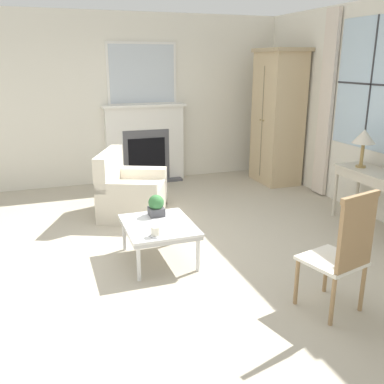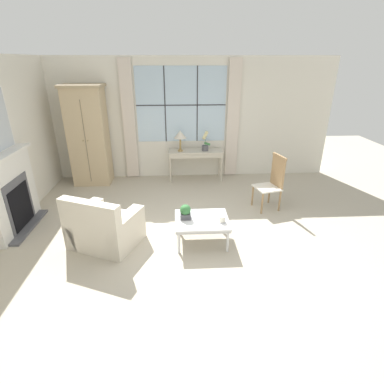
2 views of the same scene
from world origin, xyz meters
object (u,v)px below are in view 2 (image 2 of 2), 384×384
Objects in this scene: console_table at (196,154)px; potted_plant_small at (185,212)px; armoire at (89,136)px; table_lamp at (180,135)px; side_chair_wooden at (273,180)px; pillar_candle at (222,219)px; fireplace at (10,187)px; armchair_upholstered at (104,228)px; coffee_table at (202,221)px; potted_orchid at (205,143)px.

console_table is 2.76m from potted_plant_small.
table_lamp is at bearing 0.72° from armoire.
pillar_candle is at bearing -132.60° from side_chair_wooden.
fireplace is 2.96m from potted_plant_small.
armoire is 2.96m from armchair_upholstered.
table_lamp is 3.00m from pillar_candle.
pillar_candle is at bearing -19.98° from coffee_table.
fireplace is 1.92× the size of armchair_upholstered.
fireplace is 3.54m from pillar_candle.
console_table is at bearing 174.79° from potted_orchid.
fireplace is 3.23m from coffee_table.
potted_orchid reaches higher than console_table.
potted_orchid is at bearing 31.95° from fireplace.
coffee_table is 0.31m from potted_plant_small.
fireplace reaches higher than armchair_upholstered.
fireplace reaches higher than console_table.
armchair_upholstered is at bearing 179.60° from coffee_table.
console_table is 2.67× the size of table_lamp.
fireplace is 10.00× the size of potted_plant_small.
fireplace is at bearing 168.26° from pillar_candle.
side_chair_wooden is (1.16, -1.61, -0.32)m from potted_orchid.
side_chair_wooden is 1.88m from coffee_table.
armchair_upholstered is (0.82, -2.72, -0.84)m from armoire.
armoire is at bearing 130.83° from coffee_table.
potted_orchid reaches higher than pillar_candle.
potted_orchid is at bearing -5.21° from console_table.
potted_orchid is at bearing 0.78° from armoire.
pillar_candle is (0.22, -2.90, -0.19)m from console_table.
potted_plant_small is (0.02, -2.71, -0.59)m from table_lamp.
table_lamp is 2.43m from side_chair_wooden.
fireplace reaches higher than pillar_candle.
table_lamp reaches higher than console_table.
side_chair_wooden is at bearing 32.73° from potted_plant_small.
fireplace is 4.08m from potted_orchid.
armoire is 17.76× the size of pillar_candle.
console_table is at bearing 130.27° from side_chair_wooden.
console_table is at bearing 33.97° from fireplace.
potted_orchid is (0.59, 0.01, -0.20)m from table_lamp.
coffee_table is 0.34m from pillar_candle.
armoire is at bearing 128.04° from potted_plant_small.
potted_plant_small is at bearing -89.54° from table_lamp.
table_lamp is at bearing 36.80° from fireplace.
fireplace reaches higher than potted_plant_small.
console_table is 3.23m from armchair_upholstered.
console_table is 2.80m from coffee_table.
armchair_upholstered is at bearing -123.79° from potted_orchid.
side_chair_wooden is at bearing -22.39° from armoire.
potted_plant_small is at bearing -11.02° from fireplace.
side_chair_wooden is at bearing -49.73° from console_table.
fireplace is 4.80× the size of table_lamp.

